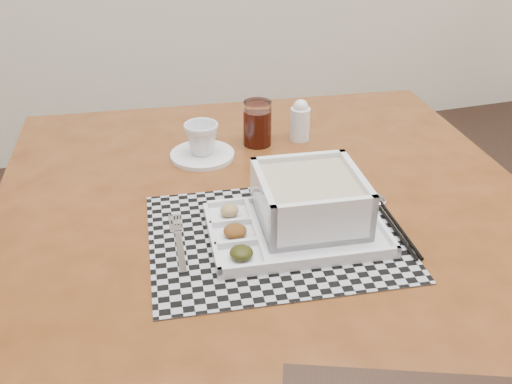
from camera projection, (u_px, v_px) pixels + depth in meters
dining_table at (268, 235)px, 1.21m from camera, size 1.22×1.22×0.83m
placemat at (275, 236)px, 1.05m from camera, size 0.50×0.42×0.00m
serving_tray at (305, 207)px, 1.06m from camera, size 0.34×0.26×0.10m
fork at (177, 240)px, 1.03m from camera, size 0.04×0.19×0.00m
spoon at (378, 202)px, 1.15m from camera, size 0.04×0.18×0.01m
chopsticks at (392, 222)px, 1.08m from camera, size 0.04×0.24×0.01m
saucer at (202, 155)px, 1.33m from camera, size 0.15×0.15×0.01m
cup at (202, 139)px, 1.31m from camera, size 0.10×0.10×0.07m
juice_glass at (257, 125)px, 1.37m from camera, size 0.07×0.07×0.11m
creamer_bottle at (300, 121)px, 1.39m from camera, size 0.05×0.05×0.10m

